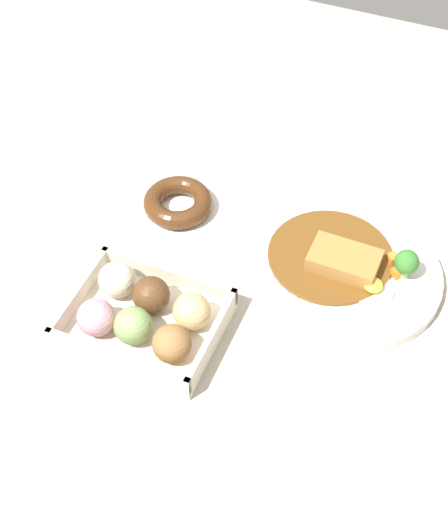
# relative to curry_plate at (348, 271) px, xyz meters

# --- Properties ---
(ground_plane) EXTENTS (1.60, 1.60, 0.00)m
(ground_plane) POSITION_rel_curry_plate_xyz_m (0.12, 0.09, -0.01)
(ground_plane) COLOR #B2A893
(curry_plate) EXTENTS (0.27, 0.27, 0.07)m
(curry_plate) POSITION_rel_curry_plate_xyz_m (0.00, 0.00, 0.00)
(curry_plate) COLOR white
(curry_plate) RESTS_ON ground_plane
(donut_box) EXTENTS (0.21, 0.16, 0.06)m
(donut_box) POSITION_rel_curry_plate_xyz_m (0.23, 0.20, 0.01)
(donut_box) COLOR beige
(donut_box) RESTS_ON ground_plane
(chocolate_ring_donut) EXTENTS (0.16, 0.16, 0.03)m
(chocolate_ring_donut) POSITION_rel_curry_plate_xyz_m (0.29, -0.03, 0.00)
(chocolate_ring_donut) COLOR white
(chocolate_ring_donut) RESTS_ON ground_plane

